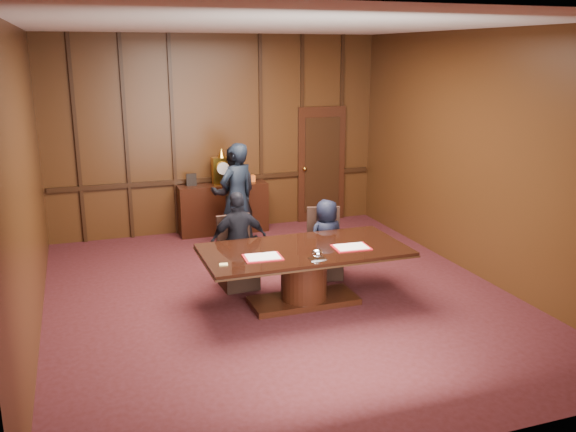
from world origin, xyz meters
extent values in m
plane|color=black|center=(0.00, 0.00, 0.00)|extent=(7.00, 7.00, 0.00)
plane|color=silver|center=(0.00, 0.00, 3.50)|extent=(7.00, 7.00, 0.00)
cube|color=black|center=(0.00, 3.50, 1.75)|extent=(6.00, 0.04, 3.50)
cube|color=black|center=(0.00, -3.50, 1.75)|extent=(6.00, 0.04, 3.50)
cube|color=black|center=(-3.00, 0.00, 1.75)|extent=(0.04, 7.00, 3.50)
cube|color=black|center=(3.00, 0.00, 1.75)|extent=(0.04, 7.00, 3.50)
cube|color=black|center=(0.00, 3.47, 0.95)|extent=(5.90, 0.05, 0.08)
cube|color=black|center=(2.00, 3.46, 1.10)|extent=(0.95, 0.06, 2.20)
sphere|color=gold|center=(1.63, 3.39, 1.05)|extent=(0.08, 0.08, 0.08)
cube|color=black|center=(0.00, 3.26, 0.45)|extent=(1.60, 0.45, 0.90)
cube|color=black|center=(-0.70, 3.26, 0.03)|extent=(0.12, 0.40, 0.06)
cube|color=black|center=(0.70, 3.26, 0.03)|extent=(0.12, 0.40, 0.06)
cube|color=gold|center=(0.00, 3.26, 1.14)|extent=(0.34, 0.18, 0.48)
cylinder|color=white|center=(0.00, 3.16, 1.20)|extent=(0.22, 0.03, 0.22)
cone|color=gold|center=(0.00, 3.26, 1.46)|extent=(0.14, 0.14, 0.16)
cube|color=black|center=(-0.55, 3.28, 1.01)|extent=(0.18, 0.04, 0.22)
cube|color=#E0591A|center=(0.50, 3.28, 0.96)|extent=(0.22, 0.12, 0.12)
cube|color=black|center=(0.22, -0.29, 0.04)|extent=(1.40, 0.60, 0.08)
cylinder|color=black|center=(0.22, -0.29, 0.39)|extent=(0.60, 0.60, 0.62)
cube|color=black|center=(0.22, -0.29, 0.71)|extent=(2.62, 1.32, 0.02)
cube|color=black|center=(0.22, -0.29, 0.73)|extent=(2.60, 1.30, 0.06)
cube|color=#B41018|center=(-0.39, -0.47, 0.77)|extent=(0.48, 0.36, 0.01)
cube|color=white|center=(-0.39, -0.47, 0.78)|extent=(0.42, 0.30, 0.01)
cube|color=#B41018|center=(0.80, -0.48, 0.77)|extent=(0.48, 0.36, 0.01)
cube|color=white|center=(0.80, -0.48, 0.78)|extent=(0.42, 0.30, 0.01)
cube|color=white|center=(0.22, -0.74, 0.77)|extent=(0.20, 0.14, 0.01)
ellipsoid|color=white|center=(0.22, -0.74, 0.82)|extent=(0.13, 0.13, 0.10)
cube|color=#E7C571|center=(-0.90, -0.58, 0.77)|extent=(0.11, 0.08, 0.01)
cube|color=black|center=(-0.43, 0.56, 0.23)|extent=(0.50, 0.50, 0.46)
cube|color=black|center=(-0.44, 0.77, 0.72)|extent=(0.48, 0.09, 0.55)
cylinder|color=black|center=(-0.63, 0.36, 0.12)|extent=(0.04, 0.04, 0.23)
cylinder|color=black|center=(-0.23, 0.76, 0.12)|extent=(0.04, 0.04, 0.23)
cube|color=black|center=(0.87, 0.56, 0.23)|extent=(0.58, 0.58, 0.46)
cube|color=black|center=(0.92, 0.76, 0.72)|extent=(0.48, 0.18, 0.55)
cylinder|color=black|center=(0.67, 0.36, 0.12)|extent=(0.04, 0.04, 0.23)
cylinder|color=black|center=(1.07, 0.76, 0.12)|extent=(0.04, 0.04, 0.23)
imported|color=black|center=(-0.43, 0.51, 0.69)|extent=(0.81, 0.36, 1.37)
imported|color=black|center=(0.87, 0.51, 0.58)|extent=(0.61, 0.44, 1.16)
imported|color=black|center=(0.00, 2.24, 0.89)|extent=(0.77, 0.65, 1.78)
imported|color=black|center=(0.07, 2.66, 0.83)|extent=(0.93, 0.80, 1.66)
camera|label=1|loc=(-2.42, -7.21, 3.18)|focal=38.00mm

